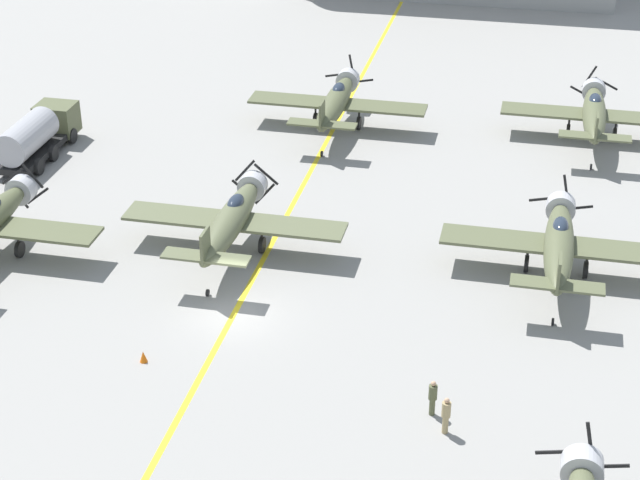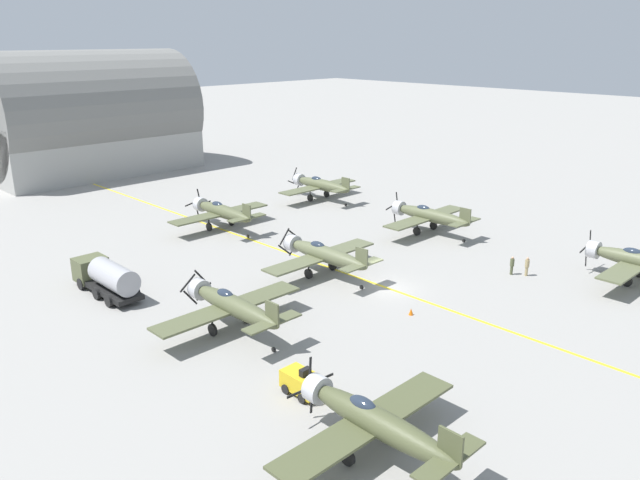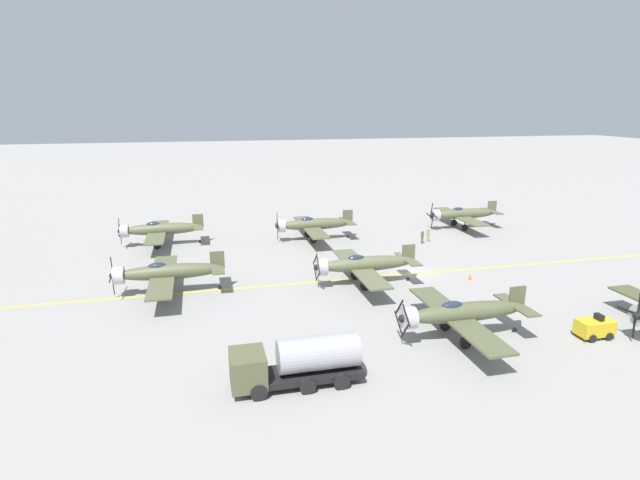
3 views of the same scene
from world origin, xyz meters
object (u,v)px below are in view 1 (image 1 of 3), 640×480
object	(u,v)px
ground_crew_walking	(433,396)
ground_crew_inspecting	(446,414)
airplane_mid_right	(559,243)
fuel_tanker	(37,134)
airplane_mid_center	(232,219)
airplane_far_center	(336,101)
traffic_cone	(143,357)
airplane_far_right	(594,113)

from	to	relation	value
ground_crew_walking	ground_crew_inspecting	world-z (taller)	ground_crew_inspecting
ground_crew_inspecting	ground_crew_walking	bearing A→B (deg)	121.93
airplane_mid_right	fuel_tanker	bearing A→B (deg)	175.90
airplane_mid_center	ground_crew_inspecting	xyz separation A→B (m)	(12.82, -12.75, -1.06)
airplane_mid_right	airplane_far_center	xyz separation A→B (m)	(-14.99, 16.90, 0.00)
airplane_mid_right	ground_crew_inspecting	distance (m)	14.38
airplane_far_center	traffic_cone	distance (m)	28.74
fuel_tanker	ground_crew_walking	bearing A→B (deg)	-37.22
fuel_tanker	airplane_far_right	bearing A→B (deg)	16.22
ground_crew_inspecting	traffic_cone	size ratio (longest dim) A/B	3.17
airplane_mid_center	ground_crew_walking	bearing A→B (deg)	-50.02
fuel_tanker	ground_crew_inspecting	xyz separation A→B (m)	(28.52, -22.24, -0.56)
fuel_tanker	traffic_cone	xyz separation A→B (m)	(14.61, -20.12, -1.24)
ground_crew_walking	ground_crew_inspecting	xyz separation A→B (m)	(0.68, -1.09, 0.02)
airplane_mid_right	airplane_far_center	size ratio (longest dim) A/B	1.00
airplane_mid_right	traffic_cone	distance (m)	21.53
airplane_far_center	airplane_mid_center	world-z (taller)	airplane_far_center
airplane_far_right	fuel_tanker	bearing A→B (deg)	-162.71
ground_crew_inspecting	airplane_far_center	bearing A→B (deg)	109.52
airplane_far_right	ground_crew_walking	bearing A→B (deg)	-100.97
airplane_mid_right	ground_crew_walking	xyz separation A→B (m)	(-4.80, -12.65, -1.08)
ground_crew_inspecting	airplane_mid_right	bearing A→B (deg)	73.30
airplane_far_center	ground_crew_walking	bearing A→B (deg)	-65.00
ground_crew_walking	ground_crew_inspecting	bearing A→B (deg)	-58.07
airplane_far_right	ground_crew_walking	distance (m)	31.91
airplane_mid_right	fuel_tanker	xyz separation A→B (m)	(-32.65, 8.50, -0.50)
airplane_mid_center	airplane_far_center	bearing A→B (deg)	77.62
airplane_mid_right	fuel_tanker	world-z (taller)	airplane_mid_right
airplane_far_center	ground_crew_walking	size ratio (longest dim) A/B	7.06
airplane_mid_center	ground_crew_walking	world-z (taller)	airplane_mid_center
airplane_far_right	traffic_cone	size ratio (longest dim) A/B	21.82
airplane_mid_right	ground_crew_inspecting	world-z (taller)	airplane_mid_right
ground_crew_walking	airplane_far_center	bearing A→B (deg)	109.02
airplane_far_right	airplane_mid_center	bearing A→B (deg)	-132.83
airplane_mid_center	fuel_tanker	xyz separation A→B (m)	(-15.71, 9.49, -0.50)
airplane_far_right	ground_crew_inspecting	size ratio (longest dim) A/B	6.88
airplane_far_center	ground_crew_inspecting	distance (m)	32.53
airplane_mid_center	fuel_tanker	distance (m)	18.36
airplane_mid_center	airplane_mid_right	bearing A→B (deg)	-2.81
airplane_mid_center	fuel_tanker	bearing A→B (deg)	142.70
airplane_far_center	airplane_far_right	distance (m)	16.92
ground_crew_inspecting	traffic_cone	bearing A→B (deg)	171.35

